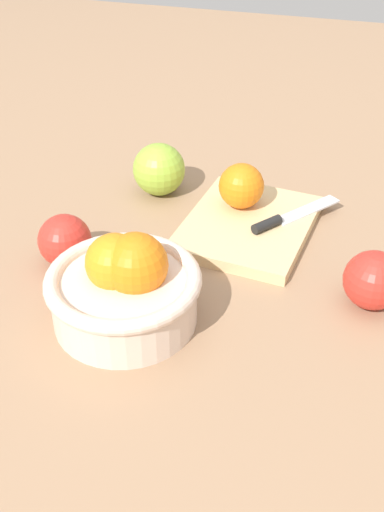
{
  "coord_description": "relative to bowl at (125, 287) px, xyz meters",
  "views": [
    {
      "loc": [
        -0.64,
        -0.15,
        0.48
      ],
      "look_at": [
        -0.05,
        0.02,
        0.04
      ],
      "focal_mm": 44.1,
      "sensor_mm": 36.0,
      "label": 1
    }
  ],
  "objects": [
    {
      "name": "cutting_board",
      "position": [
        0.22,
        -0.09,
        -0.04
      ],
      "size": [
        0.22,
        0.19,
        0.02
      ],
      "primitive_type": "cube",
      "rotation": [
        0.0,
        0.0,
        -0.11
      ],
      "color": "#DBB77F",
      "rests_on": "ground_plane"
    },
    {
      "name": "bowl",
      "position": [
        0.0,
        0.0,
        0.0
      ],
      "size": [
        0.18,
        0.18,
        0.11
      ],
      "color": "beige",
      "rests_on": "ground_plane"
    },
    {
      "name": "ground_plane",
      "position": [
        0.13,
        -0.07,
        -0.05
      ],
      "size": [
        2.4,
        2.4,
        0.0
      ],
      "primitive_type": "plane",
      "color": "#997556"
    },
    {
      "name": "knife",
      "position": [
        0.23,
        -0.14,
        -0.02
      ],
      "size": [
        0.13,
        0.11,
        0.01
      ],
      "color": "silver",
      "rests_on": "cutting_board"
    },
    {
      "name": "apple_front_center",
      "position": [
        0.11,
        -0.27,
        -0.01
      ],
      "size": [
        0.07,
        0.07,
        0.07
      ],
      "primitive_type": "sphere",
      "color": "red",
      "rests_on": "ground_plane"
    },
    {
      "name": "apple_back_right",
      "position": [
        0.29,
        0.06,
        -0.01
      ],
      "size": [
        0.08,
        0.08,
        0.08
      ],
      "primitive_type": "sphere",
      "color": "#8EB738",
      "rests_on": "ground_plane"
    },
    {
      "name": "apple_back_left",
      "position": [
        0.08,
        0.11,
        -0.01
      ],
      "size": [
        0.07,
        0.07,
        0.07
      ],
      "primitive_type": "sphere",
      "color": "red",
      "rests_on": "ground_plane"
    },
    {
      "name": "orange_on_board",
      "position": [
        0.26,
        -0.07,
        0.0
      ],
      "size": [
        0.06,
        0.06,
        0.06
      ],
      "primitive_type": "sphere",
      "color": "orange",
      "rests_on": "cutting_board"
    }
  ]
}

